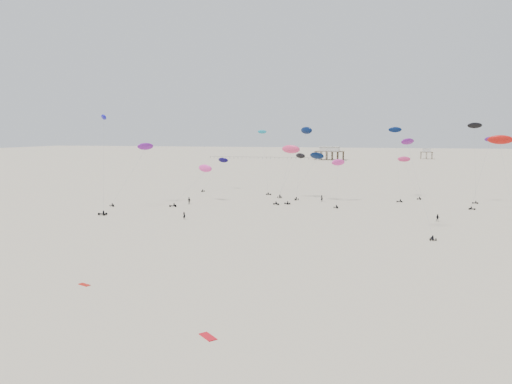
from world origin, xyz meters
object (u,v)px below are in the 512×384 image
(pavilion_main, at_px, (329,154))
(rig_0, at_px, (220,165))
(rig_4, at_px, (301,143))
(rig_8, at_px, (475,139))
(pavilion_small, at_px, (426,154))
(spectator_0, at_px, (184,219))

(pavilion_main, bearing_deg, rig_0, -95.25)
(rig_4, bearing_deg, rig_8, 137.43)
(pavilion_small, xyz_separation_m, rig_0, (-88.40, -230.34, 5.19))
(pavilion_main, bearing_deg, rig_8, -73.95)
(pavilion_small, distance_m, rig_0, 246.78)
(rig_0, bearing_deg, rig_8, 172.71)
(pavilion_main, distance_m, rig_8, 224.28)
(rig_0, bearing_deg, pavilion_main, -92.11)
(pavilion_main, distance_m, rig_0, 201.24)
(rig_0, relative_size, rig_4, 0.63)
(pavilion_main, xyz_separation_m, rig_8, (61.90, -215.13, 13.78))
(rig_0, xyz_separation_m, rig_8, (80.30, -14.78, 9.32))
(spectator_0, bearing_deg, rig_0, -69.52)
(pavilion_main, relative_size, pavilion_small, 2.33)
(rig_0, xyz_separation_m, rig_4, (32.56, -24.91, 8.29))
(pavilion_main, distance_m, rig_4, 226.06)
(rig_0, distance_m, rig_4, 41.83)
(pavilion_small, bearing_deg, rig_0, -110.99)
(pavilion_main, height_order, rig_8, rig_8)
(pavilion_small, height_order, rig_0, rig_0)
(rig_8, bearing_deg, rig_0, 60.96)
(rig_8, xyz_separation_m, spectator_0, (-69.32, -45.65, -18.00))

